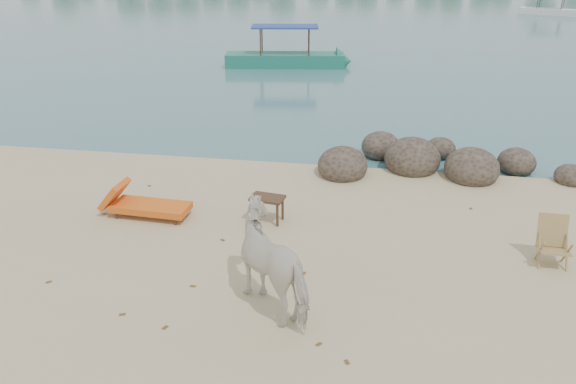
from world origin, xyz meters
name	(u,v)px	position (x,y,z in m)	size (l,w,h in m)	color
boulders	(425,162)	(2.72, 6.16, 0.21)	(6.39, 3.01, 1.05)	#302520
cow	(278,262)	(0.14, -0.16, 0.79)	(0.85, 1.87, 1.58)	beige
side_table	(268,210)	(-0.61, 2.65, 0.27)	(0.66, 0.43, 0.53)	#332014
lounge_chair	(151,204)	(-3.04, 2.48, 0.30)	(2.00, 0.70, 0.60)	orange
deck_chair	(555,245)	(4.66, 1.79, 0.43)	(0.55, 0.60, 0.85)	#A38F51
boat_near	(285,33)	(-3.04, 18.70, 1.50)	(6.16, 1.39, 3.00)	#1D725C
dead_leaves	(221,268)	(-1.06, 0.77, 0.00)	(7.76, 5.43, 0.00)	brown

